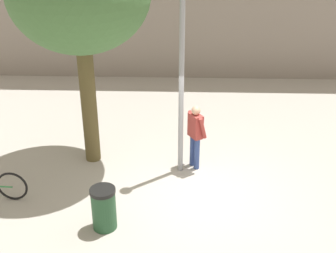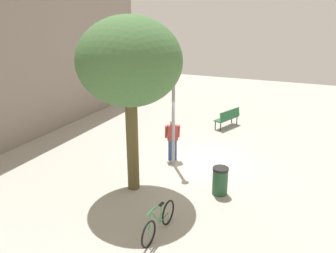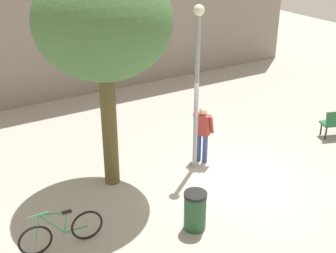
{
  "view_description": "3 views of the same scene",
  "coord_description": "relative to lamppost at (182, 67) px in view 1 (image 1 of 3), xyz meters",
  "views": [
    {
      "loc": [
        -0.48,
        -8.3,
        5.75
      ],
      "look_at": [
        -0.81,
        1.38,
        1.02
      ],
      "focal_mm": 46.22,
      "sensor_mm": 36.0,
      "label": 1
    },
    {
      "loc": [
        -11.91,
        -3.72,
        5.71
      ],
      "look_at": [
        -0.2,
        1.35,
        1.4
      ],
      "focal_mm": 37.17,
      "sensor_mm": 36.0,
      "label": 2
    },
    {
      "loc": [
        -6.78,
        -8.1,
        6.39
      ],
      "look_at": [
        -1.03,
        1.55,
        1.16
      ],
      "focal_mm": 48.51,
      "sensor_mm": 36.0,
      "label": 3
    }
  ],
  "objects": [
    {
      "name": "ground_plane",
      "position": [
        0.5,
        -1.0,
        -2.69
      ],
      "size": [
        36.0,
        36.0,
        0.0
      ],
      "primitive_type": "plane",
      "color": "#A8A399"
    },
    {
      "name": "lamppost",
      "position": [
        0.0,
        0.0,
        0.0
      ],
      "size": [
        0.28,
        0.28,
        4.47
      ],
      "color": "gray",
      "rests_on": "ground_plane"
    },
    {
      "name": "person_by_lamppost",
      "position": [
        0.36,
        0.18,
        -1.72
      ],
      "size": [
        0.49,
        0.63,
        1.67
      ],
      "color": "#334784",
      "rests_on": "ground_plane"
    },
    {
      "name": "trash_bin",
      "position": [
        -1.52,
        -2.27,
        -2.22
      ],
      "size": [
        0.52,
        0.52,
        0.92
      ],
      "color": "#234C2D",
      "rests_on": "ground_plane"
    }
  ]
}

